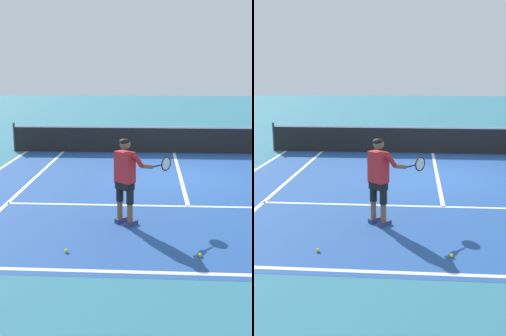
# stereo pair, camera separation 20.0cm
# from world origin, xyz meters

# --- Properties ---
(ground_plane) EXTENTS (80.00, 80.00, 0.00)m
(ground_plane) POSITION_xyz_m (0.00, 0.00, 0.00)
(ground_plane) COLOR teal
(court_inner_surface) EXTENTS (10.98, 10.09, 0.00)m
(court_inner_surface) POSITION_xyz_m (0.00, -1.10, 0.00)
(court_inner_surface) COLOR #234C93
(court_inner_surface) RESTS_ON ground
(line_baseline) EXTENTS (10.98, 0.10, 0.01)m
(line_baseline) POSITION_xyz_m (0.00, -5.95, 0.00)
(line_baseline) COLOR white
(line_baseline) RESTS_ON ground
(line_service) EXTENTS (8.23, 0.10, 0.01)m
(line_service) POSITION_xyz_m (0.00, -2.66, 0.00)
(line_service) COLOR white
(line_service) RESTS_ON ground
(line_centre_service) EXTENTS (0.10, 6.40, 0.01)m
(line_centre_service) POSITION_xyz_m (0.00, 0.54, 0.00)
(line_centre_service) COLOR white
(line_centre_service) RESTS_ON ground
(line_singles_left) EXTENTS (0.10, 9.69, 0.01)m
(line_singles_left) POSITION_xyz_m (-4.12, -1.10, 0.00)
(line_singles_left) COLOR white
(line_singles_left) RESTS_ON ground
(tennis_net) EXTENTS (11.96, 0.08, 1.07)m
(tennis_net) POSITION_xyz_m (0.00, 3.74, 0.50)
(tennis_net) COLOR #333338
(tennis_net) RESTS_ON ground
(tennis_player) EXTENTS (1.14, 0.79, 1.71)m
(tennis_player) POSITION_xyz_m (-1.32, -3.86, 0.99)
(tennis_player) COLOR navy
(tennis_player) RESTS_ON ground
(tennis_ball_near_feet) EXTENTS (0.07, 0.07, 0.07)m
(tennis_ball_near_feet) POSITION_xyz_m (-2.24, -5.30, 0.03)
(tennis_ball_near_feet) COLOR #CCE02D
(tennis_ball_near_feet) RESTS_ON ground
(tennis_ball_by_baseline) EXTENTS (0.07, 0.07, 0.07)m
(tennis_ball_by_baseline) POSITION_xyz_m (-0.03, -5.33, 0.03)
(tennis_ball_by_baseline) COLOR #CCE02D
(tennis_ball_by_baseline) RESTS_ON ground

